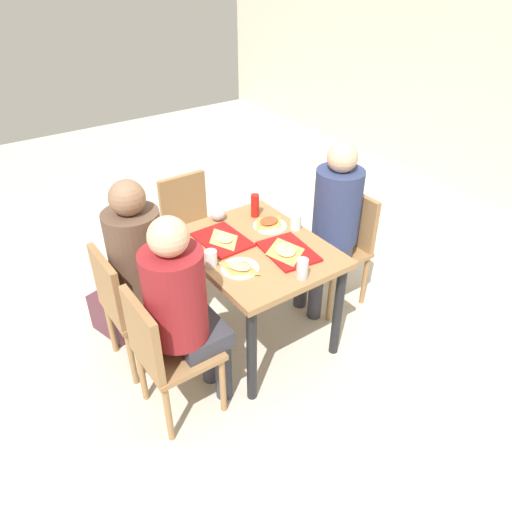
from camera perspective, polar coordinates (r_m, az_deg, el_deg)
ground_plane at (r=3.39m, az=0.00°, el=-9.44°), size 10.00×10.00×0.02m
main_table at (r=3.00m, az=0.00°, el=-0.58°), size 0.98×0.78×0.73m
chair_near_left at (r=2.98m, az=-15.14°, el=-5.25°), size 0.40×0.40×0.85m
chair_near_right at (r=2.63m, az=-11.03°, el=-10.85°), size 0.40×0.40×0.85m
chair_far_side at (r=3.50m, az=10.44°, el=1.79°), size 0.40×0.40×0.85m
chair_left_end at (r=3.71m, az=-7.80°, el=3.99°), size 0.40×0.40×0.85m
person_in_red at (r=2.87m, az=-13.29°, el=-0.46°), size 0.32×0.42×1.26m
person_in_brown_jacket at (r=2.50m, az=-8.75°, el=-5.62°), size 0.32×0.42×1.26m
person_far_side at (r=3.29m, az=9.12°, el=4.70°), size 0.32×0.42×1.26m
tray_red_near at (r=2.99m, az=-4.04°, el=1.95°), size 0.37×0.27×0.02m
tray_red_far at (r=2.88m, az=3.87°, el=0.54°), size 0.39×0.30×0.02m
paper_plate_center at (r=3.15m, az=1.67°, el=3.63°), size 0.22×0.22×0.01m
paper_plate_near_edge at (r=2.74m, az=-1.92°, el=-1.48°), size 0.22×0.22×0.01m
pizza_slice_a at (r=2.98m, az=-3.88°, el=2.14°), size 0.23×0.17×0.02m
pizza_slice_b at (r=2.86m, az=3.51°, el=0.68°), size 0.28×0.25×0.02m
pizza_slice_c at (r=3.17m, az=1.55°, el=4.11°), size 0.20×0.23×0.02m
pizza_slice_d at (r=2.72m, az=-2.07°, el=-1.32°), size 0.23×0.20×0.02m
plastic_cup_a at (r=3.11m, az=4.78°, el=4.05°), size 0.07×0.07×0.10m
plastic_cup_b at (r=2.75m, az=-5.39°, el=-0.30°), size 0.07×0.07×0.10m
soda_can at (r=2.64m, az=5.55°, el=-1.53°), size 0.07×0.07×0.12m
condiment_bottle at (r=3.23m, az=-0.12°, el=6.04°), size 0.06×0.06×0.16m
foil_bundle at (r=3.21m, az=-4.58°, el=5.09°), size 0.10×0.10×0.10m
handbag at (r=3.46m, az=-16.73°, el=-6.87°), size 0.35×0.24×0.28m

